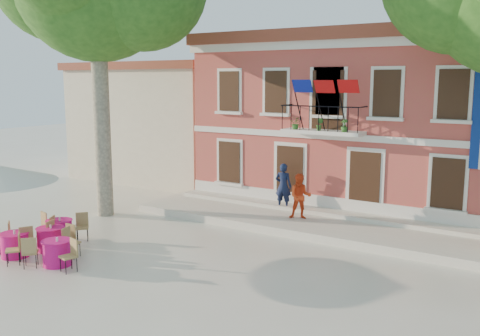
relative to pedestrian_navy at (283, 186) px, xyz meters
name	(u,v)px	position (x,y,z in m)	size (l,w,h in m)	color
ground	(195,249)	(-0.43, -5.36, -1.24)	(90.00, 90.00, 0.00)	beige
main_building	(363,118)	(1.57, 4.63, 2.54)	(13.50, 9.59, 7.50)	#AD4D3E
neighbor_west	(179,119)	(-9.93, 5.64, 1.98)	(9.40, 9.40, 6.40)	beige
terrace	(308,223)	(1.57, -0.96, -1.09)	(14.00, 3.40, 0.30)	silver
pedestrian_navy	(283,186)	(0.00, 0.00, 0.00)	(0.68, 0.45, 1.87)	#101A38
pedestrian_orange	(300,196)	(1.28, -1.03, -0.08)	(0.83, 0.65, 1.72)	#E8431B
cafe_table_0	(15,244)	(-4.65, -9.05, -0.82)	(1.77, 1.51, 0.95)	#DF1588
cafe_table_1	(57,251)	(-2.90, -8.84, -0.81)	(1.80, 1.81, 0.95)	#DF1588
cafe_table_3	(59,230)	(-4.76, -7.26, -0.81)	(1.79, 1.82, 0.95)	#DF1588
cafe_table_4	(51,238)	(-4.23, -8.04, -0.81)	(1.65, 1.87, 0.95)	#DF1588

